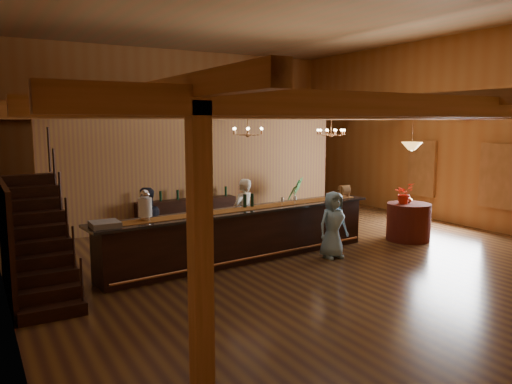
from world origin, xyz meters
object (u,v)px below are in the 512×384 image
guest (333,225)px  floor_plant (293,198)px  tasting_bar (244,234)px  staff_second (146,226)px  round_table (409,222)px  chandelier_left (248,131)px  pendant_lamp (412,146)px  beverage_dispenser (145,206)px  backbar_shelf (186,213)px  raffle_drum (344,190)px  chandelier_right (331,132)px  bartender (243,214)px

guest → floor_plant: size_ratio=1.11×
tasting_bar → staff_second: staff_second is taller
round_table → chandelier_left: (-3.66, 1.83, 2.31)m
pendant_lamp → round_table: bearing=0.0°
tasting_bar → chandelier_left: chandelier_left is taller
pendant_lamp → beverage_dispenser: bearing=177.5°
chandelier_left → guest: 3.13m
pendant_lamp → floor_plant: pendant_lamp is taller
backbar_shelf → pendant_lamp: bearing=-42.8°
raffle_drum → backbar_shelf: 4.62m
backbar_shelf → round_table: round_table is taller
floor_plant → chandelier_right: bearing=-53.9°
chandelier_left → guest: size_ratio=0.54×
pendant_lamp → guest: (-2.73, -0.35, -1.66)m
raffle_drum → bartender: size_ratio=0.20×
staff_second → backbar_shelf: bearing=-119.9°
beverage_dispenser → raffle_drum: (5.22, 0.41, -0.11)m
beverage_dispenser → staff_second: beverage_dispenser is taller
staff_second → guest: (3.74, -1.58, -0.08)m
pendant_lamp → floor_plant: size_ratio=0.67×
beverage_dispenser → backbar_shelf: size_ratio=0.20×
pendant_lamp → raffle_drum: bearing=155.4°
pendant_lamp → tasting_bar: bearing=174.2°
bartender → round_table: bearing=141.1°
tasting_bar → raffle_drum: raffle_drum is taller
chandelier_left → beverage_dispenser: bearing=-153.7°
raffle_drum → backbar_shelf: (-2.77, 3.58, -0.89)m
raffle_drum → chandelier_right: 2.71m
round_table → staff_second: 6.60m
pendant_lamp → guest: pendant_lamp is taller
chandelier_right → beverage_dispenser: bearing=-159.2°
backbar_shelf → pendant_lamp: pendant_lamp is taller
tasting_bar → floor_plant: size_ratio=5.08×
guest → round_table: bearing=9.2°
raffle_drum → chandelier_right: chandelier_right is taller
tasting_bar → backbar_shelf: (0.22, 3.83, -0.16)m
round_table → pendant_lamp: bearing=0.0°
chandelier_left → round_table: bearing=-26.6°
raffle_drum → chandelier_right: (1.15, 2.01, 1.40)m
chandelier_left → bartender: chandelier_left is taller
raffle_drum → pendant_lamp: size_ratio=0.38×
floor_plant → pendant_lamp: bearing=-73.6°
beverage_dispenser → guest: (4.04, -0.64, -0.67)m
raffle_drum → staff_second: 4.98m
tasting_bar → chandelier_left: (0.87, 1.37, 2.21)m
backbar_shelf → staff_second: (-2.16, -3.06, 0.41)m
tasting_bar → beverage_dispenser: beverage_dispenser is taller
raffle_drum → round_table: (1.55, -0.71, -0.83)m
raffle_drum → chandelier_left: chandelier_left is taller
beverage_dispenser → backbar_shelf: beverage_dispenser is taller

